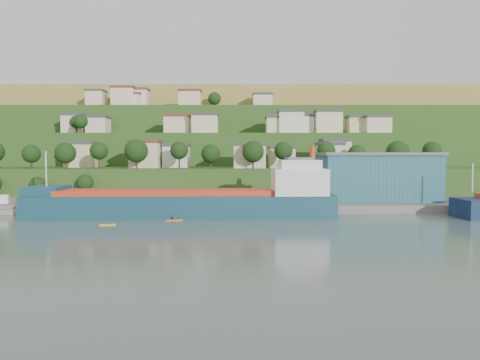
{
  "coord_description": "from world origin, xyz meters",
  "views": [
    {
      "loc": [
        8.35,
        -96.34,
        14.16
      ],
      "look_at": [
        8.54,
        15.0,
        8.15
      ],
      "focal_mm": 35.0,
      "sensor_mm": 36.0,
      "label": 1
    }
  ],
  "objects": [
    {
      "name": "ground",
      "position": [
        0.0,
        0.0,
        0.0
      ],
      "size": [
        500.0,
        500.0,
        0.0
      ],
      "primitive_type": "plane",
      "color": "#4B5C57",
      "rests_on": "ground"
    },
    {
      "name": "quay",
      "position": [
        20.0,
        28.0,
        0.0
      ],
      "size": [
        220.0,
        26.0,
        4.0
      ],
      "primitive_type": "cube",
      "color": "slate",
      "rests_on": "ground"
    },
    {
      "name": "hillside",
      "position": [
        -0.01,
        168.71,
        0.08
      ],
      "size": [
        360.0,
        210.63,
        96.0
      ],
      "color": "#284719",
      "rests_on": "ground"
    },
    {
      "name": "cargo_ship_near",
      "position": [
        -2.56,
        10.49,
        2.87
      ],
      "size": [
        70.27,
        13.39,
        17.98
      ],
      "rotation": [
        0.0,
        0.0,
        0.03
      ],
      "color": "#133D47",
      "rests_on": "ground"
    },
    {
      "name": "warehouse",
      "position": [
        45.2,
        29.66,
        8.43
      ],
      "size": [
        31.59,
        19.98,
        12.8
      ],
      "rotation": [
        0.0,
        0.0,
        0.03
      ],
      "color": "#1F575E",
      "rests_on": "quay"
    },
    {
      "name": "dinghy",
      "position": [
        -46.16,
        18.46,
        1.59
      ],
      "size": [
        4.12,
        2.61,
        0.77
      ],
      "primitive_type": "cube",
      "rotation": [
        0.0,
        0.0,
        0.33
      ],
      "color": "silver",
      "rests_on": "pebble_beach"
    },
    {
      "name": "kayak_orange",
      "position": [
        -5.62,
        3.77,
        0.27
      ],
      "size": [
        3.66,
        1.4,
        0.9
      ],
      "rotation": [
        0.0,
        0.0,
        0.22
      ],
      "color": "#CA5D11",
      "rests_on": "ground"
    },
    {
      "name": "kayak_yellow",
      "position": [
        -18.14,
        -2.96,
        0.24
      ],
      "size": [
        3.23,
        1.54,
        0.8
      ],
      "rotation": [
        0.0,
        0.0,
        0.32
      ],
      "color": "gold",
      "rests_on": "ground"
    }
  ]
}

